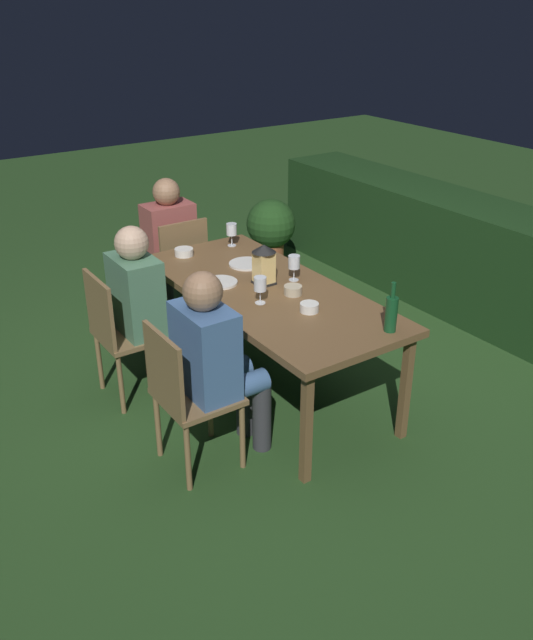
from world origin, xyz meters
The scene contains 20 objects.
ground_plane centered at (0.00, 0.00, 0.00)m, with size 16.00×16.00×0.00m, color #26471E.
dining_table centered at (0.00, 0.00, 0.68)m, with size 1.96×0.86×0.73m.
chair_head_near centered at (-1.23, 0.00, 0.49)m, with size 0.40×0.42×0.87m.
person_in_rust centered at (-1.42, 0.00, 0.64)m, with size 0.48×0.38×1.15m.
chair_side_left_a centered at (-0.44, -0.82, 0.49)m, with size 0.42×0.40×0.87m.
person_in_green centered at (-0.44, -0.63, 0.64)m, with size 0.38×0.47×1.15m.
chair_side_left_b centered at (0.44, -0.82, 0.49)m, with size 0.42×0.40×0.87m.
person_in_blue centered at (0.44, -0.63, 0.64)m, with size 0.38×0.47×1.15m.
lantern_centerpiece centered at (-0.08, 0.03, 0.88)m, with size 0.15×0.15×0.27m.
green_bottle_on_table centered at (0.86, 0.24, 0.84)m, with size 0.07×0.07×0.29m.
wine_glass_a centered at (0.16, -0.15, 0.85)m, with size 0.08×0.08×0.17m.
wine_glass_b centered at (-0.80, 0.24, 0.85)m, with size 0.08×0.08×0.17m.
wine_glass_c centered at (-0.02, 0.23, 0.85)m, with size 0.08×0.08×0.17m.
plate_a centered at (-0.24, -0.20, 0.74)m, with size 0.22×0.22×0.01m, color silver.
plate_b centered at (-0.42, 0.12, 0.74)m, with size 0.24×0.24×0.01m, color silver.
bowl_olives centered at (0.16, 0.09, 0.76)m, with size 0.11×0.11×0.06m.
bowl_bread centered at (-0.82, -0.15, 0.76)m, with size 0.13×0.13×0.05m.
bowl_salad centered at (0.41, 0.02, 0.76)m, with size 0.11×0.11×0.05m.
hedge_backdrop centered at (0.00, 2.08, 0.46)m, with size 4.44×0.62×0.91m, color #193816.
potted_plant_by_hedge centered at (-1.77, 1.25, 0.41)m, with size 0.46×0.46×0.69m.
Camera 1 is at (3.22, -2.18, 2.43)m, focal length 37.75 mm.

